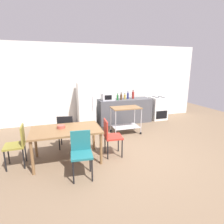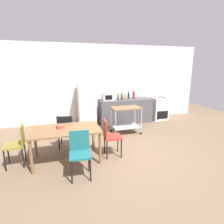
% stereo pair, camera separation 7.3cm
% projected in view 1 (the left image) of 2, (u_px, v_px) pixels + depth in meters
% --- Properties ---
extents(ground_plane, '(12.00, 12.00, 0.00)m').
position_uv_depth(ground_plane, '(129.00, 155.00, 4.42)').
color(ground_plane, brown).
extents(back_wall, '(8.40, 0.12, 2.90)m').
position_uv_depth(back_wall, '(98.00, 84.00, 7.04)').
color(back_wall, silver).
rests_on(back_wall, ground_plane).
extents(kitchen_counter, '(2.00, 0.64, 0.90)m').
position_uv_depth(kitchen_counter, '(125.00, 111.00, 6.98)').
color(kitchen_counter, '#4C4C51').
rests_on(kitchen_counter, ground_plane).
extents(dining_table, '(1.50, 0.90, 0.75)m').
position_uv_depth(dining_table, '(66.00, 132.00, 4.04)').
color(dining_table, brown).
rests_on(dining_table, ground_plane).
extents(chair_red, '(0.43, 0.43, 0.89)m').
position_uv_depth(chair_red, '(111.00, 135.00, 4.30)').
color(chair_red, '#B72D23').
rests_on(chair_red, ground_plane).
extents(chair_black, '(0.47, 0.47, 0.89)m').
position_uv_depth(chair_black, '(66.00, 129.00, 4.70)').
color(chair_black, black).
rests_on(chair_black, ground_plane).
extents(chair_olive, '(0.41, 0.41, 0.89)m').
position_uv_depth(chair_olive, '(18.00, 143.00, 3.84)').
color(chair_olive, olive).
rests_on(chair_olive, ground_plane).
extents(chair_teal, '(0.43, 0.43, 0.89)m').
position_uv_depth(chair_teal, '(81.00, 151.00, 3.48)').
color(chair_teal, '#1E666B').
rests_on(chair_teal, ground_plane).
extents(stove_oven, '(0.60, 0.61, 0.92)m').
position_uv_depth(stove_oven, '(158.00, 108.00, 7.42)').
color(stove_oven, white).
rests_on(stove_oven, ground_plane).
extents(refrigerator, '(0.60, 0.63, 1.55)m').
position_uv_depth(refrigerator, '(86.00, 104.00, 6.57)').
color(refrigerator, white).
rests_on(refrigerator, ground_plane).
extents(kitchen_cart, '(0.91, 0.57, 0.85)m').
position_uv_depth(kitchen_cart, '(126.00, 116.00, 5.79)').
color(kitchen_cart, brown).
rests_on(kitchen_cart, ground_plane).
extents(microwave, '(0.46, 0.35, 0.26)m').
position_uv_depth(microwave, '(108.00, 97.00, 6.61)').
color(microwave, silver).
rests_on(microwave, kitchen_counter).
extents(bottle_wine, '(0.07, 0.07, 0.24)m').
position_uv_depth(bottle_wine, '(118.00, 97.00, 6.66)').
color(bottle_wine, '#1E6628').
rests_on(bottle_wine, kitchen_counter).
extents(bottle_soda, '(0.07, 0.07, 0.26)m').
position_uv_depth(bottle_soda, '(121.00, 97.00, 6.73)').
color(bottle_soda, '#4C2D19').
rests_on(bottle_soda, kitchen_counter).
extents(bottle_hot_sauce, '(0.07, 0.07, 0.22)m').
position_uv_depth(bottle_hot_sauce, '(125.00, 97.00, 6.86)').
color(bottle_hot_sauce, gold).
rests_on(bottle_hot_sauce, kitchen_counter).
extents(bottle_sesame_oil, '(0.07, 0.07, 0.28)m').
position_uv_depth(bottle_sesame_oil, '(128.00, 96.00, 6.94)').
color(bottle_sesame_oil, navy).
rests_on(bottle_sesame_oil, kitchen_counter).
extents(bottle_vinegar, '(0.08, 0.08, 0.33)m').
position_uv_depth(bottle_vinegar, '(133.00, 95.00, 6.96)').
color(bottle_vinegar, maroon).
rests_on(bottle_vinegar, kitchen_counter).
extents(fruit_bowl, '(0.18, 0.18, 0.07)m').
position_uv_depth(fruit_bowl, '(61.00, 127.00, 4.06)').
color(fruit_bowl, '#B24C3F').
rests_on(fruit_bowl, dining_table).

